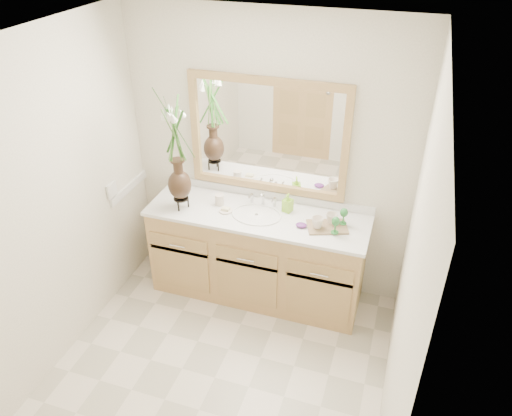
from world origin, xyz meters
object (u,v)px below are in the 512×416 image
(flower_vase, at_px, (175,139))
(tumbler, at_px, (220,200))
(tray, at_px, (327,227))
(soap_bottle, at_px, (288,204))

(flower_vase, xyz_separation_m, tumbler, (0.28, 0.15, -0.58))
(tumbler, xyz_separation_m, tray, (0.93, -0.06, -0.04))
(soap_bottle, bearing_deg, tumbler, -154.41)
(flower_vase, bearing_deg, soap_bottle, 14.63)
(tumbler, height_order, tray, tumbler)
(flower_vase, bearing_deg, tray, 3.95)
(soap_bottle, bearing_deg, flower_vase, -147.54)
(tray, bearing_deg, soap_bottle, 138.70)
(tumbler, distance_m, tray, 0.93)
(soap_bottle, distance_m, tray, 0.39)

